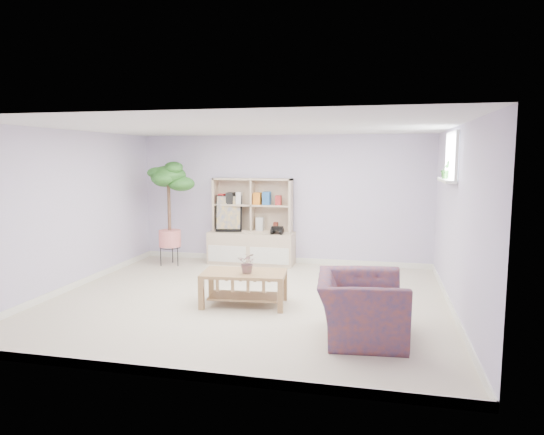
% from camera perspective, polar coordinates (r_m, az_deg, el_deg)
% --- Properties ---
extents(floor, '(5.50, 5.00, 0.01)m').
position_cam_1_polar(floor, '(6.93, -2.95, -9.64)').
color(floor, '#B7AF9D').
rests_on(floor, ground).
extents(ceiling, '(5.50, 5.00, 0.01)m').
position_cam_1_polar(ceiling, '(6.64, -3.08, 10.58)').
color(ceiling, silver).
rests_on(ceiling, walls).
extents(walls, '(5.51, 5.01, 2.40)m').
position_cam_1_polar(walls, '(6.68, -3.01, 0.25)').
color(walls, silver).
rests_on(walls, floor).
extents(baseboard, '(5.50, 5.00, 0.10)m').
position_cam_1_polar(baseboard, '(6.92, -2.95, -9.24)').
color(baseboard, white).
rests_on(baseboard, floor).
extents(window, '(0.10, 0.98, 0.68)m').
position_cam_1_polar(window, '(7.04, 20.44, 6.70)').
color(window, silver).
rests_on(window, walls).
extents(window_sill, '(0.14, 1.00, 0.04)m').
position_cam_1_polar(window_sill, '(7.04, 19.84, 4.12)').
color(window_sill, white).
rests_on(window_sill, walls).
extents(storage_unit, '(1.60, 0.54, 1.60)m').
position_cam_1_polar(storage_unit, '(9.02, -2.45, -0.48)').
color(storage_unit, tan).
rests_on(storage_unit, floor).
extents(poster, '(0.51, 0.19, 0.68)m').
position_cam_1_polar(poster, '(9.10, -5.10, 0.47)').
color(poster, yellow).
rests_on(poster, storage_unit).
extents(toy_truck, '(0.30, 0.21, 0.16)m').
position_cam_1_polar(toy_truck, '(8.81, 0.61, -1.45)').
color(toy_truck, black).
rests_on(toy_truck, storage_unit).
extents(coffee_table, '(1.17, 0.72, 0.46)m').
position_cam_1_polar(coffee_table, '(6.64, -3.29, -8.34)').
color(coffee_table, brown).
rests_on(coffee_table, floor).
extents(table_plant, '(0.26, 0.23, 0.28)m').
position_cam_1_polar(table_plant, '(6.49, -2.86, -5.34)').
color(table_plant, '#2D7039').
rests_on(table_plant, coffee_table).
extents(floor_tree, '(0.89, 0.89, 1.91)m').
position_cam_1_polar(floor_tree, '(9.08, -12.00, 0.42)').
color(floor_tree, '#21481C').
rests_on(floor_tree, floor).
extents(armchair, '(1.04, 1.16, 0.80)m').
position_cam_1_polar(armchair, '(5.52, 10.40, -9.84)').
color(armchair, navy).
rests_on(armchair, floor).
extents(sill_plant, '(0.18, 0.16, 0.26)m').
position_cam_1_polar(sill_plant, '(7.14, 19.80, 5.36)').
color(sill_plant, '#21481C').
rests_on(sill_plant, window_sill).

